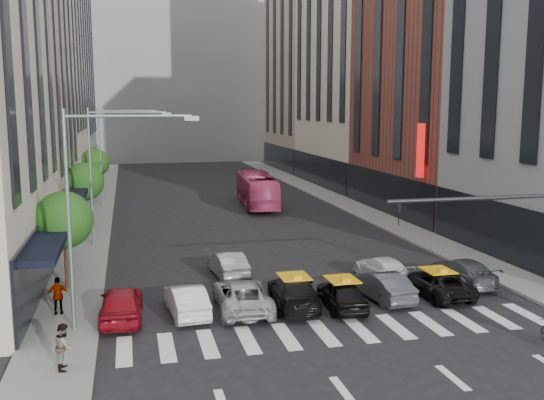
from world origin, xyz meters
TOP-DOWN VIEW (x-y plane):
  - ground at (0.00, 0.00)m, footprint 160.00×160.00m
  - sidewalk_left at (-11.50, 30.00)m, footprint 3.00×96.00m
  - sidewalk_right at (11.50, 30.00)m, footprint 3.00×96.00m
  - building_left_b at (-17.00, 28.00)m, footprint 8.00×16.00m
  - building_left_c at (-17.00, 46.00)m, footprint 8.00×20.00m
  - building_left_d at (-17.00, 65.00)m, footprint 8.00×18.00m
  - building_right_b at (17.00, 27.00)m, footprint 8.00×18.00m
  - building_right_c at (17.00, 46.00)m, footprint 8.00×20.00m
  - building_right_d at (17.00, 65.00)m, footprint 8.00×18.00m
  - building_far at (0.00, 85.00)m, footprint 30.00×10.00m
  - tree_near at (-11.80, 10.00)m, footprint 2.88×2.88m
  - tree_mid at (-11.80, 26.00)m, footprint 2.88×2.88m
  - tree_far at (-11.80, 42.00)m, footprint 2.88×2.88m
  - streetlamp_near at (-10.04, 4.00)m, footprint 5.38×0.25m
  - streetlamp_mid at (-10.04, 20.00)m, footprint 5.38×0.25m
  - streetlamp_far at (-10.04, 36.00)m, footprint 5.38×0.25m
  - liberty_sign at (12.60, 20.00)m, footprint 0.30×0.70m
  - car_red at (-9.09, 5.03)m, footprint 2.00×4.55m
  - car_white_front at (-6.28, 5.06)m, footprint 1.83×4.29m
  - car_silver at (-3.75, 5.05)m, footprint 2.51×5.16m
  - taxi_left at (-1.31, 4.97)m, footprint 2.54×5.16m
  - taxi_center at (0.76, 4.20)m, footprint 1.86×4.13m
  - car_grey_mid at (3.11, 5.04)m, footprint 1.93×4.33m
  - taxi_right at (6.01, 4.97)m, footprint 2.15×4.57m
  - car_grey_curb at (8.25, 6.43)m, footprint 2.01×4.72m
  - car_row2_left at (-3.48, 10.85)m, footprint 1.86×4.33m
  - car_row2_right at (4.47, 8.14)m, footprint 2.08×4.46m
  - bus at (3.01, 33.43)m, footprint 3.49×11.39m
  - pedestrian_near at (-11.00, 0.03)m, footprint 0.63×0.80m
  - pedestrian_far at (-11.79, 6.01)m, footprint 1.00×0.44m

SIDE VIEW (x-z plane):
  - ground at x=0.00m, z-range 0.00..0.00m
  - sidewalk_left at x=-11.50m, z-range 0.00..0.15m
  - sidewalk_right at x=11.50m, z-range 0.00..0.15m
  - car_row2_right at x=4.47m, z-range 0.00..1.26m
  - taxi_right at x=6.01m, z-range 0.00..1.26m
  - car_grey_curb at x=8.25m, z-range 0.00..1.36m
  - car_white_front at x=-6.28m, z-range 0.00..1.38m
  - taxi_center at x=0.76m, z-range 0.00..1.38m
  - car_grey_mid at x=3.11m, z-range 0.00..1.38m
  - car_row2_left at x=-3.48m, z-range 0.00..1.39m
  - car_silver at x=-3.75m, z-range 0.00..1.41m
  - taxi_left at x=-1.31m, z-range 0.00..1.44m
  - car_red at x=-9.09m, z-range 0.00..1.52m
  - pedestrian_near at x=-11.00m, z-range 0.15..1.79m
  - pedestrian_far at x=-11.79m, z-range 0.15..1.83m
  - bus at x=3.01m, z-range 0.00..3.13m
  - tree_near at x=-11.80m, z-range 1.18..6.13m
  - tree_mid at x=-11.80m, z-range 1.18..6.13m
  - tree_far at x=-11.80m, z-range 1.18..6.13m
  - streetlamp_near at x=-10.04m, z-range 1.40..10.40m
  - streetlamp_mid at x=-10.04m, z-range 1.40..10.40m
  - streetlamp_far at x=-10.04m, z-range 1.40..10.40m
  - liberty_sign at x=12.60m, z-range 4.00..8.00m
  - building_left_b at x=-17.00m, z-range 0.00..24.00m
  - building_right_b at x=17.00m, z-range 0.00..26.00m
  - building_right_d at x=17.00m, z-range 0.00..28.00m
  - building_left_d at x=-17.00m, z-range 0.00..30.00m
  - building_left_c at x=-17.00m, z-range 0.00..36.00m
  - building_far at x=0.00m, z-range 0.00..36.00m
  - building_right_c at x=17.00m, z-range 0.00..40.00m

